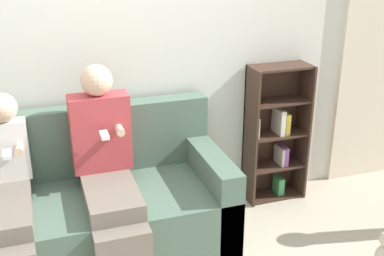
{
  "coord_description": "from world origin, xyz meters",
  "views": [
    {
      "loc": [
        -0.49,
        -2.36,
        2.05
      ],
      "look_at": [
        0.5,
        0.58,
        0.82
      ],
      "focal_mm": 45.0,
      "sensor_mm": 36.0,
      "label": 1
    }
  ],
  "objects_px": {
    "adult_seated": "(108,169)",
    "child_seated": "(12,197)",
    "couch": "(80,214)",
    "bookshelf": "(275,134)"
  },
  "relations": [
    {
      "from": "adult_seated",
      "to": "child_seated",
      "type": "bearing_deg",
      "value": -176.43
    },
    {
      "from": "couch",
      "to": "bookshelf",
      "type": "relative_size",
      "value": 1.76
    },
    {
      "from": "couch",
      "to": "adult_seated",
      "type": "height_order",
      "value": "adult_seated"
    },
    {
      "from": "bookshelf",
      "to": "child_seated",
      "type": "bearing_deg",
      "value": -166.85
    },
    {
      "from": "child_seated",
      "to": "couch",
      "type": "bearing_deg",
      "value": 19.3
    },
    {
      "from": "adult_seated",
      "to": "child_seated",
      "type": "distance_m",
      "value": 0.59
    },
    {
      "from": "adult_seated",
      "to": "child_seated",
      "type": "height_order",
      "value": "adult_seated"
    },
    {
      "from": "child_seated",
      "to": "bookshelf",
      "type": "distance_m",
      "value": 2.07
    },
    {
      "from": "adult_seated",
      "to": "couch",
      "type": "bearing_deg",
      "value": 151.53
    },
    {
      "from": "couch",
      "to": "bookshelf",
      "type": "distance_m",
      "value": 1.67
    }
  ]
}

